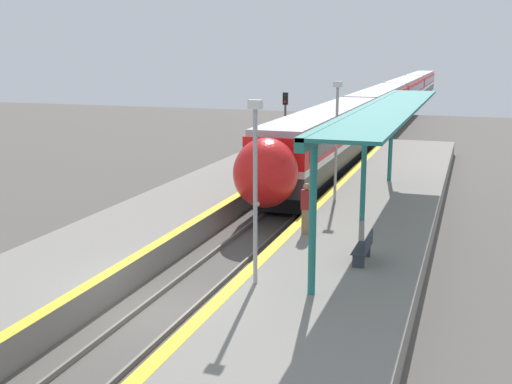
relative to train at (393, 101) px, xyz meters
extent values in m
plane|color=#56514C|center=(0.00, -50.92, -2.26)|extent=(120.00, 120.00, 0.00)
cube|color=slate|center=(-0.72, -50.92, -2.18)|extent=(0.08, 90.00, 0.15)
cube|color=slate|center=(0.72, -50.92, -2.18)|extent=(0.08, 90.00, 0.15)
cube|color=black|center=(0.00, -30.43, -1.62)|extent=(2.41, 18.67, 0.83)
cube|color=#38383D|center=(0.00, -30.43, -0.75)|extent=(2.74, 20.30, 0.91)
cube|color=white|center=(0.00, -30.43, -0.14)|extent=(2.75, 20.30, 0.31)
cube|color=red|center=(0.00, -30.43, 0.70)|extent=(2.74, 20.30, 1.37)
cube|color=black|center=(0.00, -30.43, 0.63)|extent=(2.76, 18.67, 0.76)
cube|color=#9E9EA3|center=(0.00, -30.43, 1.54)|extent=(2.46, 20.30, 0.30)
cylinder|color=black|center=(-0.72, -37.82, -1.78)|extent=(0.12, 0.95, 0.95)
cylinder|color=black|center=(0.72, -37.82, -1.78)|extent=(0.12, 0.95, 0.95)
cylinder|color=black|center=(-0.72, -35.62, -1.78)|extent=(0.12, 0.95, 0.95)
cylinder|color=black|center=(0.72, -35.62, -1.78)|extent=(0.12, 0.95, 0.95)
cylinder|color=black|center=(-0.72, -25.24, -1.78)|extent=(0.12, 0.95, 0.95)
cylinder|color=black|center=(0.72, -25.24, -1.78)|extent=(0.12, 0.95, 0.95)
cylinder|color=black|center=(-0.72, -23.04, -1.78)|extent=(0.12, 0.95, 0.95)
cylinder|color=black|center=(0.72, -23.04, -1.78)|extent=(0.12, 0.95, 0.95)
ellipsoid|color=red|center=(0.00, -41.59, 0.09)|extent=(2.63, 3.04, 2.85)
ellipsoid|color=black|center=(0.00, -41.97, 0.56)|extent=(1.92, 1.77, 1.45)
sphere|color=#F9F4CC|center=(0.00, -42.73, -0.95)|extent=(0.24, 0.24, 0.24)
cube|color=black|center=(0.00, -9.33, -1.62)|extent=(2.41, 18.67, 0.83)
cube|color=#38383D|center=(0.00, -9.33, -0.75)|extent=(2.74, 20.30, 0.91)
cube|color=white|center=(0.00, -9.33, -0.14)|extent=(2.75, 20.30, 0.31)
cube|color=red|center=(0.00, -9.33, 0.70)|extent=(2.74, 20.30, 1.37)
cube|color=black|center=(0.00, -9.33, 0.63)|extent=(2.76, 18.67, 0.76)
cube|color=#9E9EA3|center=(0.00, -9.33, 1.54)|extent=(2.46, 20.30, 0.30)
cylinder|color=black|center=(-0.72, -16.72, -1.78)|extent=(0.12, 0.95, 0.95)
cylinder|color=black|center=(0.72, -16.72, -1.78)|extent=(0.12, 0.95, 0.95)
cylinder|color=black|center=(-0.72, -14.52, -1.78)|extent=(0.12, 0.95, 0.95)
cylinder|color=black|center=(0.72, -14.52, -1.78)|extent=(0.12, 0.95, 0.95)
cylinder|color=black|center=(-0.72, -4.14, -1.78)|extent=(0.12, 0.95, 0.95)
cylinder|color=black|center=(0.72, -4.14, -1.78)|extent=(0.12, 0.95, 0.95)
cylinder|color=black|center=(-0.72, -1.94, -1.78)|extent=(0.12, 0.95, 0.95)
cylinder|color=black|center=(0.72, -1.94, -1.78)|extent=(0.12, 0.95, 0.95)
cube|color=black|center=(0.00, 11.77, -1.62)|extent=(2.41, 18.67, 0.83)
cube|color=#38383D|center=(0.00, 11.77, -0.75)|extent=(2.74, 20.30, 0.91)
cube|color=white|center=(0.00, 11.77, -0.14)|extent=(2.75, 20.30, 0.31)
cube|color=red|center=(0.00, 11.77, 0.70)|extent=(2.74, 20.30, 1.37)
cube|color=black|center=(0.00, 11.77, 0.63)|extent=(2.76, 18.67, 0.76)
cube|color=#9E9EA3|center=(0.00, 11.77, 1.54)|extent=(2.46, 20.30, 0.30)
cylinder|color=black|center=(-0.72, 4.38, -1.78)|extent=(0.12, 0.95, 0.95)
cylinder|color=black|center=(0.72, 4.38, -1.78)|extent=(0.12, 0.95, 0.95)
cylinder|color=black|center=(-0.72, 6.58, -1.78)|extent=(0.12, 0.95, 0.95)
cylinder|color=black|center=(0.72, 6.58, -1.78)|extent=(0.12, 0.95, 0.95)
cylinder|color=black|center=(-0.72, 16.96, -1.78)|extent=(0.12, 0.95, 0.95)
cylinder|color=black|center=(0.72, 16.96, -1.78)|extent=(0.12, 0.95, 0.95)
cylinder|color=black|center=(-0.72, 19.16, -1.78)|extent=(0.12, 0.95, 0.95)
cylinder|color=black|center=(0.72, 19.16, -1.78)|extent=(0.12, 0.95, 0.95)
cube|color=black|center=(0.00, 32.87, -1.62)|extent=(2.41, 18.67, 0.83)
cube|color=#38383D|center=(0.00, 32.87, -0.75)|extent=(2.74, 20.30, 0.91)
cube|color=white|center=(0.00, 32.87, -0.14)|extent=(2.75, 20.30, 0.31)
cube|color=red|center=(0.00, 32.87, 0.70)|extent=(2.74, 20.30, 1.37)
cube|color=black|center=(0.00, 32.87, 0.63)|extent=(2.76, 18.67, 0.76)
cube|color=#9E9EA3|center=(0.00, 32.87, 1.54)|extent=(2.46, 20.30, 0.30)
cylinder|color=black|center=(-0.72, 25.48, -1.78)|extent=(0.12, 0.95, 0.95)
cylinder|color=black|center=(0.72, 25.48, -1.78)|extent=(0.12, 0.95, 0.95)
cylinder|color=black|center=(-0.72, 27.68, -1.78)|extent=(0.12, 0.95, 0.95)
cylinder|color=black|center=(0.72, 27.68, -1.78)|extent=(0.12, 0.95, 0.95)
cylinder|color=black|center=(-0.72, 38.06, -1.78)|extent=(0.12, 0.95, 0.95)
cylinder|color=black|center=(0.72, 38.06, -1.78)|extent=(0.12, 0.95, 0.95)
cylinder|color=black|center=(-0.72, 40.26, -1.78)|extent=(0.12, 0.95, 0.95)
cylinder|color=black|center=(0.72, 40.26, -1.78)|extent=(0.12, 0.95, 0.95)
cube|color=gray|center=(4.21, -50.92, -1.82)|extent=(5.00, 64.00, 0.88)
cube|color=yellow|center=(1.91, -50.92, -1.37)|extent=(0.40, 64.00, 0.01)
cube|color=gray|center=(-3.92, -50.92, -1.82)|extent=(4.41, 64.00, 0.88)
cube|color=yellow|center=(-1.91, -50.92, -1.37)|extent=(0.40, 64.00, 0.01)
cube|color=#2D333D|center=(4.91, -47.78, -1.16)|extent=(0.36, 0.06, 0.42)
cube|color=#2D333D|center=(4.91, -46.68, -1.16)|extent=(0.36, 0.06, 0.42)
cube|color=#2D333D|center=(4.91, -47.23, -0.94)|extent=(0.44, 1.48, 0.03)
cube|color=#2D333D|center=(5.11, -47.23, -0.70)|extent=(0.04, 1.48, 0.44)
cube|color=#7F6647|center=(2.52, -44.77, -0.93)|extent=(0.28, 0.20, 0.89)
cube|color=maroon|center=(2.52, -44.77, -0.14)|extent=(0.36, 0.22, 0.70)
sphere|color=#936B4C|center=(2.52, -44.77, 0.33)|extent=(0.24, 0.24, 0.24)
cylinder|color=#59595E|center=(-2.46, -30.33, -0.18)|extent=(0.14, 0.14, 4.15)
cube|color=black|center=(-2.46, -30.33, 2.25)|extent=(0.28, 0.20, 0.70)
sphere|color=black|center=(-2.46, -30.44, 2.42)|extent=(0.14, 0.14, 0.14)
sphere|color=red|center=(-2.46, -30.44, 2.08)|extent=(0.14, 0.14, 0.14)
cylinder|color=#9E9EA3|center=(2.41, -49.99, 1.04)|extent=(0.12, 0.12, 4.83)
cube|color=silver|center=(2.41, -49.99, 3.58)|extent=(0.36, 0.20, 0.24)
cylinder|color=#9E9EA3|center=(2.41, -39.34, 1.04)|extent=(0.12, 0.12, 4.83)
cube|color=silver|center=(2.41, -39.34, 3.58)|extent=(0.36, 0.20, 0.24)
cylinder|color=#1E6B66|center=(4.08, -50.28, 0.67)|extent=(0.20, 0.20, 4.09)
cylinder|color=#1E6B66|center=(4.08, -42.25, 0.67)|extent=(0.20, 0.20, 4.09)
cylinder|color=#1E6B66|center=(4.08, -34.22, 0.67)|extent=(0.20, 0.20, 4.09)
cube|color=#1E6B66|center=(4.08, -42.25, 2.82)|extent=(0.24, 19.06, 0.36)
cube|color=#1E6B66|center=(4.98, -42.25, 2.94)|extent=(2.00, 19.06, 0.10)
camera|label=1|loc=(7.85, -65.97, 4.97)|focal=45.00mm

